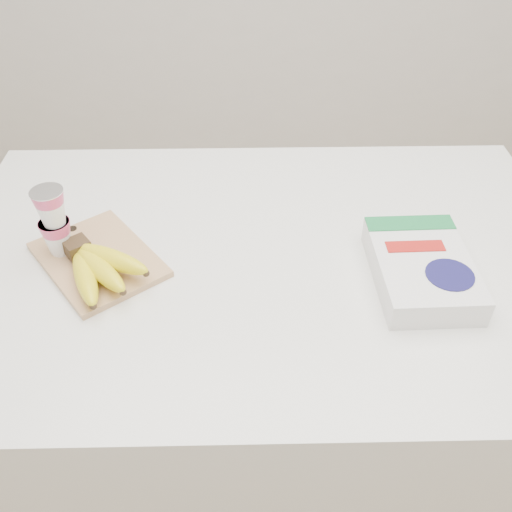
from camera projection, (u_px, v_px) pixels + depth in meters
The scene contains 6 objects.
room at pixel (264, 120), 1.03m from camera, with size 4.00×4.00×4.00m.
table at pixel (261, 397), 1.57m from camera, with size 1.38×0.92×1.03m, color white.
cutting_board at pixel (98, 260), 1.21m from camera, with size 0.20×0.28×0.01m, color tan.
bananas at pixel (97, 267), 1.14m from camera, with size 0.21×0.22×0.07m.
yogurt_stack at pixel (53, 220), 1.17m from camera, with size 0.07×0.07×0.16m.
cereal_box at pixel (422, 268), 1.15m from camera, with size 0.20×0.28×0.06m.
Camera 1 is at (-0.03, -0.94, 1.83)m, focal length 40.00 mm.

